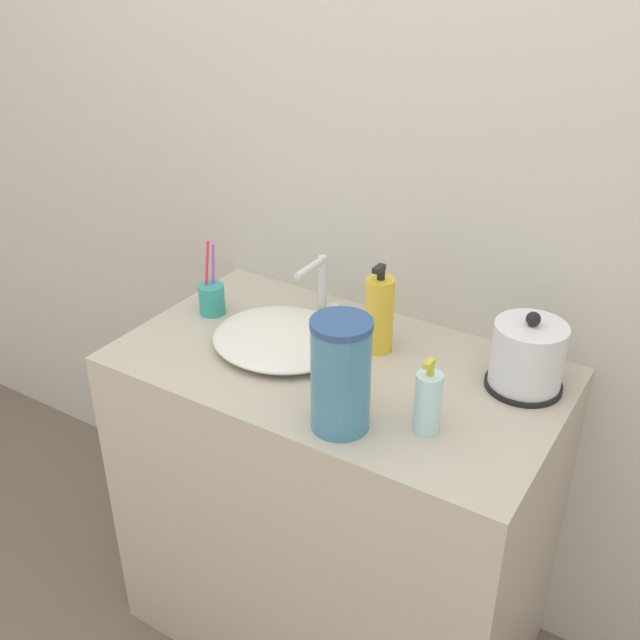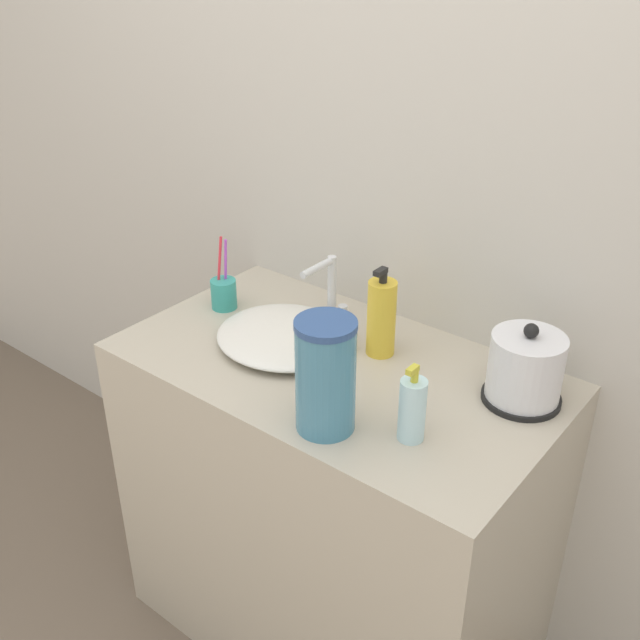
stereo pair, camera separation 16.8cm
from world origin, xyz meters
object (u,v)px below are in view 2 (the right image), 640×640
Objects in this scene: faucet at (330,286)px; shampoo_bottle at (412,409)px; toothbrush_cup at (224,293)px; electric_kettle at (525,371)px; lotion_bottle at (381,317)px; water_pitcher at (325,376)px.

shampoo_bottle is (0.42, -0.29, -0.02)m from faucet.
faucet is at bearing 25.98° from toothbrush_cup.
electric_kettle is 0.84× the size of lotion_bottle.
water_pitcher is at bearing -154.29° from shampoo_bottle.
electric_kettle reaches higher than shampoo_bottle.
lotion_bottle is (0.19, -0.06, 0.00)m from faucet.
lotion_bottle is 0.91× the size of water_pitcher.
faucet is at bearing 145.77° from shampoo_bottle.
toothbrush_cup reaches higher than shampoo_bottle.
lotion_bottle is (-0.34, -0.03, 0.02)m from electric_kettle.
toothbrush_cup is at bearing 155.33° from water_pitcher.
shampoo_bottle is at bearing -44.98° from lotion_bottle.
faucet is 0.51m from shampoo_bottle.
toothbrush_cup is at bearing -173.50° from electric_kettle.
faucet is at bearing 126.64° from water_pitcher.
toothbrush_cup is at bearing -154.02° from faucet.
toothbrush_cup is at bearing -171.84° from lotion_bottle.
lotion_bottle is at bearing -175.68° from electric_kettle.
shampoo_bottle is 0.18m from water_pitcher.
water_pitcher is (0.27, -0.36, 0.03)m from faucet.
toothbrush_cup is 0.58m from water_pitcher.
water_pitcher is (-0.15, -0.07, 0.05)m from shampoo_bottle.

